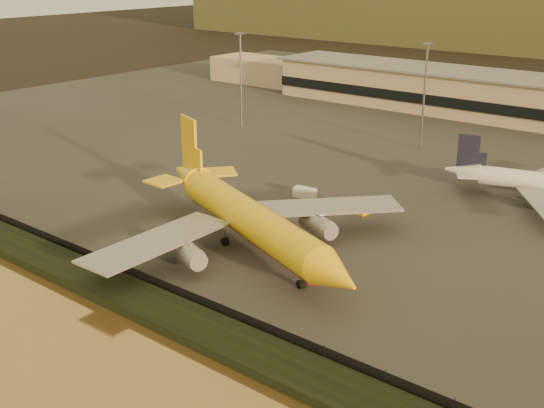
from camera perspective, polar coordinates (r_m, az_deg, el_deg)
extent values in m
plane|color=black|center=(104.43, -3.30, -5.31)|extent=(900.00, 900.00, 0.00)
cube|color=black|center=(93.64, -10.37, -8.28)|extent=(320.00, 7.00, 1.40)
cube|color=#2D2D2D|center=(182.03, 17.26, 4.88)|extent=(320.00, 220.00, 0.20)
cube|color=black|center=(95.67, -8.58, -7.12)|extent=(300.00, 0.05, 2.20)
cube|color=tan|center=(208.34, 20.64, 8.04)|extent=(160.00, 22.00, 12.00)
cube|color=black|center=(198.12, 19.52, 7.32)|extent=(160.00, 0.60, 3.00)
cube|color=gray|center=(207.28, 20.85, 9.74)|extent=(164.00, 24.00, 0.60)
cube|color=tan|center=(257.47, 0.32, 11.00)|extent=(50.00, 18.00, 9.00)
cylinder|color=slate|center=(189.38, -2.62, 10.21)|extent=(0.50, 0.50, 25.00)
cube|color=slate|center=(187.68, -2.68, 14.04)|extent=(2.20, 2.20, 0.40)
cylinder|color=slate|center=(169.85, 12.59, 8.65)|extent=(0.50, 0.50, 25.00)
cube|color=slate|center=(167.95, 12.92, 12.89)|extent=(2.20, 2.20, 0.40)
cylinder|color=yellow|center=(107.47, -1.80, -1.26)|extent=(39.07, 19.70, 5.73)
cylinder|color=#A6090F|center=(107.83, -1.80, -1.76)|extent=(37.59, 18.12, 4.47)
cone|color=yellow|center=(88.93, 5.45, -6.03)|extent=(9.27, 8.14, 5.73)
cone|color=yellow|center=(128.56, -7.02, 2.39)|extent=(11.32, 8.93, 5.73)
cube|color=yellow|center=(125.85, -6.94, 5.00)|extent=(5.82, 2.62, 10.03)
cube|color=yellow|center=(128.73, -4.29, 2.70)|extent=(7.71, 7.70, 0.34)
cube|color=yellow|center=(124.48, -9.05, 1.91)|extent=(5.81, 5.75, 0.34)
cube|color=gray|center=(116.13, 4.61, -0.20)|extent=(22.61, 23.36, 0.34)
cylinder|color=gray|center=(112.60, 3.80, -1.69)|extent=(7.31, 5.33, 3.15)
cube|color=gray|center=(103.09, -9.61, -3.09)|extent=(8.06, 24.91, 0.34)
cylinder|color=gray|center=(102.55, -7.06, -4.04)|extent=(7.31, 5.33, 3.15)
cylinder|color=black|center=(97.40, 2.46, -6.70)|extent=(1.54, 1.39, 1.26)
cylinder|color=slate|center=(97.11, 2.46, -6.35)|extent=(0.22, 0.22, 2.58)
cylinder|color=black|center=(111.62, -3.95, -3.14)|extent=(1.54, 1.39, 1.26)
cylinder|color=slate|center=(111.37, -3.95, -2.82)|extent=(0.22, 0.22, 2.58)
cylinder|color=black|center=(113.77, -1.61, -2.64)|extent=(1.54, 1.39, 1.26)
cylinder|color=slate|center=(113.52, -1.61, -2.33)|extent=(0.22, 0.22, 2.58)
cone|color=white|center=(142.20, 15.65, 2.68)|extent=(7.63, 5.37, 3.84)
cube|color=black|center=(140.95, 16.12, 4.28)|extent=(4.18, 1.30, 6.73)
cube|color=white|center=(145.55, 16.54, 3.10)|extent=(4.11, 3.93, 0.23)
cube|color=white|center=(138.25, 16.00, 2.29)|extent=(5.19, 5.13, 0.23)
cylinder|color=black|center=(140.15, 21.17, 0.29)|extent=(0.98, 0.85, 0.85)
cylinder|color=slate|center=(140.01, 21.19, 0.46)|extent=(0.20, 0.20, 1.73)
cylinder|color=black|center=(143.44, 21.30, 0.71)|extent=(0.98, 0.85, 0.85)
cylinder|color=slate|center=(143.30, 21.32, 0.87)|extent=(0.20, 0.20, 1.73)
cube|color=yellow|center=(126.21, 7.16, -0.34)|extent=(4.24, 2.27, 1.83)
cube|color=white|center=(133.35, 2.76, 0.95)|extent=(4.59, 2.41, 1.99)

